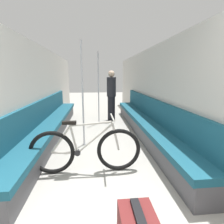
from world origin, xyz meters
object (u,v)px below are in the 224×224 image
(passenger_standing, at_px, (111,95))
(bench_seat_row_left, at_px, (50,126))
(grab_pole_far, at_px, (83,96))
(bench_seat_row_right, at_px, (145,123))
(bicycle, at_px, (86,150))
(grab_pole_near, at_px, (98,90))

(passenger_standing, bearing_deg, bench_seat_row_left, -118.09)
(bench_seat_row_left, height_order, passenger_standing, passenger_standing)
(grab_pole_far, height_order, passenger_standing, grab_pole_far)
(bench_seat_row_left, bearing_deg, bench_seat_row_right, 0.00)
(bicycle, distance_m, grab_pole_near, 2.95)
(bench_seat_row_right, relative_size, bicycle, 3.12)
(bench_seat_row_right, distance_m, passenger_standing, 1.81)
(bicycle, distance_m, grab_pole_far, 1.32)
(bench_seat_row_left, relative_size, bicycle, 3.12)
(grab_pole_far, relative_size, passenger_standing, 1.33)
(grab_pole_far, xyz_separation_m, passenger_standing, (0.80, 2.08, -0.21))
(bench_seat_row_right, bearing_deg, passenger_standing, 114.64)
(bench_seat_row_right, xyz_separation_m, grab_pole_far, (-1.52, -0.52, 0.77))
(grab_pole_near, relative_size, passenger_standing, 1.33)
(bench_seat_row_right, xyz_separation_m, grab_pole_near, (-1.15, 1.21, 0.77))
(bicycle, bearing_deg, bench_seat_row_right, 63.94)
(grab_pole_near, height_order, grab_pole_far, same)
(bicycle, height_order, passenger_standing, passenger_standing)
(grab_pole_near, bearing_deg, bench_seat_row_left, -134.84)
(bench_seat_row_right, bearing_deg, bicycle, -130.93)
(grab_pole_near, bearing_deg, grab_pole_far, -102.02)
(bicycle, xyz_separation_m, grab_pole_near, (0.27, 2.85, 0.70))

